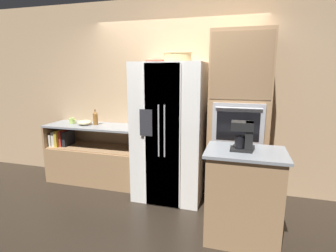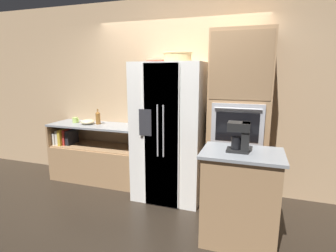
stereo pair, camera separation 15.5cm
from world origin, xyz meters
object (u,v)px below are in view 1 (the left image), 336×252
Objects in this scene: wicker_basket at (178,57)px; mug at (72,121)px; wall_oven at (238,120)px; refrigerator at (170,131)px; fruit_bowl at (156,60)px; bottle_tall at (95,118)px; coffee_maker at (244,135)px; mixing_bowl at (85,122)px.

mug is (-1.81, 0.21, -0.97)m from wicker_basket.
refrigerator is at bearing -174.25° from wall_oven.
refrigerator is at bearing 151.19° from wicker_basket.
wicker_basket reaches higher than refrigerator.
bottle_tall is (-1.06, 0.15, -0.86)m from fruit_bowl.
wicker_basket is 1.27× the size of coffee_maker.
mixing_bowl is at bearing 175.83° from fruit_bowl.
wicker_basket is 1.73× the size of mixing_bowl.
wicker_basket is at bearing -6.58° from mug.
fruit_bowl is at bearing -4.17° from mixing_bowl.
mixing_bowl is (-1.54, 0.17, -0.97)m from wicker_basket.
coffee_maker is (1.19, -0.81, -0.76)m from fruit_bowl.
wicker_basket reaches higher than fruit_bowl.
fruit_bowl is 1.54m from mixing_bowl.
fruit_bowl is at bearing -7.81° from bottle_tall.
mixing_bowl is at bearing 173.89° from wicker_basket.
refrigerator is at bearing -3.97° from fruit_bowl.
wall_oven is at bearing 10.90° from wicker_basket.
bottle_tall is 2.45m from coffee_maker.
refrigerator is 6.35× the size of fruit_bowl.
refrigerator is 1.29m from bottle_tall.
refrigerator is 1.28m from coffee_maker.
mug is 0.42× the size of coffee_maker.
coffee_maker is at bearing -34.22° from fruit_bowl.
fruit_bowl is (-1.12, -0.08, 0.78)m from wall_oven.
mug is at bearing -178.20° from bottle_tall.
bottle_tall is at bearing 172.19° from fruit_bowl.
bottle_tall is at bearing 1.80° from mug.
refrigerator is at bearing -7.17° from bottle_tall.
wall_oven reaches higher than mixing_bowl.
coffee_maker is (2.25, -0.95, 0.10)m from bottle_tall.
mug reaches higher than mixing_bowl.
fruit_bowl is at bearing 166.75° from wicker_basket.
fruit_bowl is (-0.21, 0.01, 0.97)m from refrigerator.
wall_oven reaches higher than mug.
coffee_maker is (2.67, -0.94, 0.17)m from mug.
fruit_bowl is at bearing 145.78° from coffee_maker.
refrigerator is 15.07× the size of mug.
fruit_bowl reaches higher than mug.
coffee_maker reaches higher than mug.
wicker_basket is at bearing -9.10° from bottle_tall.
wicker_basket is at bearing -6.11° from mixing_bowl.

